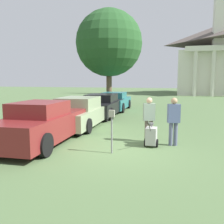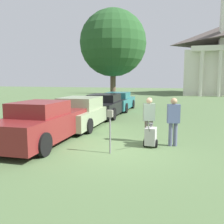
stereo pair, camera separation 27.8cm
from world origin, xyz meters
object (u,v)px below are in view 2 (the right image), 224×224
parked_car_teal (118,102)px  equipment_cart (151,136)px  person_worker (149,117)px  person_supervisor (173,119)px  parking_meter (110,123)px  parked_car_sage (82,113)px  parked_car_black (105,106)px  church (224,56)px  parked_car_maroon (42,124)px

parked_car_teal → equipment_cart: bearing=-70.8°
person_worker → person_supervisor: (0.90, -0.30, 0.02)m
parking_meter → parked_car_sage: bearing=124.5°
parked_car_sage → person_worker: person_worker is taller
parked_car_teal → parked_car_black: bearing=-92.5°
parked_car_sage → parked_car_teal: 6.82m
person_supervisor → church: bearing=-115.2°
parked_car_teal → parking_meter: (2.74, -10.81, 0.32)m
church → parked_car_maroon: bearing=-106.0°
parked_car_black → person_worker: (3.70, -5.91, 0.28)m
person_worker → person_supervisor: 0.95m
parked_car_maroon → parking_meter: parked_car_maroon is taller
parking_meter → equipment_cart: (1.13, 1.10, -0.58)m
parked_car_maroon → person_worker: person_worker is taller
parked_car_sage → parked_car_teal: parked_car_sage is taller
parked_car_black → church: bearing=67.6°
person_supervisor → church: (5.58, 34.44, 4.98)m
parking_meter → equipment_cart: parking_meter is taller
parked_car_teal → equipment_cart: 10.45m
parking_meter → church: size_ratio=0.05×
person_worker → equipment_cart: 0.90m
parked_car_maroon → church: 37.25m
church → person_supervisor: bearing=-99.2°
equipment_cart → parked_car_black: bearing=122.0°
parked_car_sage → person_supervisor: person_supervisor is taller
parked_car_teal → parking_meter: bearing=-78.3°
parking_meter → church: bearing=78.3°
person_supervisor → church: size_ratio=0.07×
equipment_cart → church: church is taller
parked_car_maroon → parked_car_sage: bearing=87.5°
parked_car_black → equipment_cart: bearing=-62.1°
parked_car_black → equipment_cart: parked_car_black is taller
parked_car_sage → parked_car_black: (-0.00, 3.70, -0.01)m
parked_car_maroon → person_worker: (3.70, 1.31, 0.22)m
parking_meter → person_worker: size_ratio=0.83×
church → equipment_cart: bearing=-100.3°
parked_car_maroon → parked_car_sage: (0.00, 3.52, -0.06)m
equipment_cart → parked_car_teal: bearing=113.3°
parked_car_black → person_worker: person_worker is taller
parked_car_black → parking_meter: parked_car_black is taller
parking_meter → equipment_cart: bearing=44.4°
parked_car_maroon → parked_car_black: size_ratio=0.92×
parked_car_maroon → parked_car_sage: parked_car_maroon is taller
parked_car_black → equipment_cart: size_ratio=5.18×
parked_car_sage → parking_meter: (2.74, -3.99, 0.29)m
parked_car_sage → parked_car_teal: (-0.00, 6.82, -0.03)m
parked_car_sage → parking_meter: bearing=-58.0°
parked_car_teal → parking_meter: 11.16m
parked_car_teal → parking_meter: size_ratio=3.40×
parked_car_maroon → parked_car_black: (0.00, 7.22, -0.06)m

